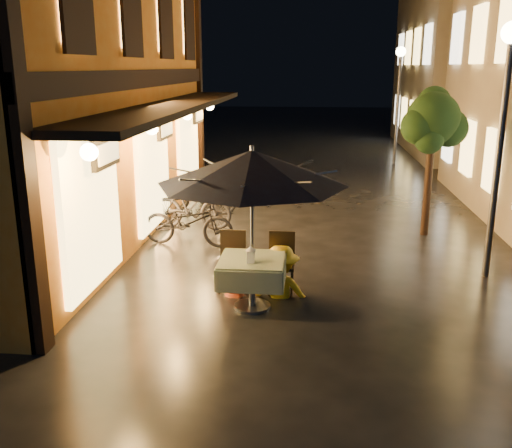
# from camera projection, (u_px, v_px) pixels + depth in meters

# --- Properties ---
(ground) EXTENTS (90.00, 90.00, 0.00)m
(ground) POSITION_uv_depth(u_px,v_px,m) (313.00, 317.00, 8.34)
(ground) COLOR black
(ground) RESTS_ON ground
(west_building) EXTENTS (5.90, 11.40, 7.40)m
(west_building) POSITION_uv_depth(u_px,v_px,m) (39.00, 58.00, 11.73)
(west_building) COLOR orange
(west_building) RESTS_ON ground
(east_building_far) EXTENTS (7.30, 10.30, 7.30)m
(east_building_far) POSITION_uv_depth(u_px,v_px,m) (495.00, 63.00, 23.91)
(east_building_far) COLOR tan
(east_building_far) RESTS_ON ground
(street_tree) EXTENTS (1.43, 1.20, 3.15)m
(street_tree) POSITION_uv_depth(u_px,v_px,m) (434.00, 122.00, 11.79)
(street_tree) COLOR black
(street_tree) RESTS_ON ground
(streetlamp_near) EXTENTS (0.36, 0.36, 4.23)m
(streetlamp_near) POSITION_uv_depth(u_px,v_px,m) (504.00, 106.00, 9.20)
(streetlamp_near) COLOR #59595E
(streetlamp_near) RESTS_ON ground
(streetlamp_far) EXTENTS (0.36, 0.36, 4.23)m
(streetlamp_far) POSITION_uv_depth(u_px,v_px,m) (399.00, 84.00, 20.70)
(streetlamp_far) COLOR #59595E
(streetlamp_far) RESTS_ON ground
(cafe_table) EXTENTS (0.99, 0.99, 0.78)m
(cafe_table) POSITION_uv_depth(u_px,v_px,m) (252.00, 271.00, 8.52)
(cafe_table) COLOR #59595E
(cafe_table) RESTS_ON ground
(patio_umbrella) EXTENTS (2.77, 2.77, 2.46)m
(patio_umbrella) POSITION_uv_depth(u_px,v_px,m) (252.00, 168.00, 8.10)
(patio_umbrella) COLOR #59595E
(patio_umbrella) RESTS_ON ground
(cafe_chair_left) EXTENTS (0.42, 0.42, 0.97)m
(cafe_chair_left) POSITION_uv_depth(u_px,v_px,m) (232.00, 257.00, 9.28)
(cafe_chair_left) COLOR black
(cafe_chair_left) RESTS_ON ground
(cafe_chair_right) EXTENTS (0.42, 0.42, 0.97)m
(cafe_chair_right) POSITION_uv_depth(u_px,v_px,m) (281.00, 259.00, 9.20)
(cafe_chair_right) COLOR black
(cafe_chair_right) RESTS_ON ground
(table_lantern) EXTENTS (0.16, 0.16, 0.25)m
(table_lantern) POSITION_uv_depth(u_px,v_px,m) (251.00, 253.00, 8.27)
(table_lantern) COLOR white
(table_lantern) RESTS_ON cafe_table
(person_orange) EXTENTS (0.75, 0.64, 1.36)m
(person_orange) POSITION_uv_depth(u_px,v_px,m) (233.00, 253.00, 9.06)
(person_orange) COLOR #DA4F2B
(person_orange) RESTS_ON ground
(person_yellow) EXTENTS (1.04, 0.60, 1.60)m
(person_yellow) POSITION_uv_depth(u_px,v_px,m) (281.00, 247.00, 8.94)
(person_yellow) COLOR yellow
(person_yellow) RESTS_ON ground
(bicycle_0) EXTENTS (1.97, 0.88, 1.00)m
(bicycle_0) POSITION_uv_depth(u_px,v_px,m) (188.00, 221.00, 11.56)
(bicycle_0) COLOR black
(bicycle_0) RESTS_ON ground
(bicycle_1) EXTENTS (1.86, 0.63, 1.10)m
(bicycle_1) POSITION_uv_depth(u_px,v_px,m) (191.00, 205.00, 12.69)
(bicycle_1) COLOR black
(bicycle_1) RESTS_ON ground
(bicycle_2) EXTENTS (1.94, 0.95, 0.97)m
(bicycle_2) POSITION_uv_depth(u_px,v_px,m) (201.00, 193.00, 14.20)
(bicycle_2) COLOR black
(bicycle_2) RESTS_ON ground
(bicycle_3) EXTENTS (1.86, 1.17, 1.09)m
(bicycle_3) POSITION_uv_depth(u_px,v_px,m) (227.00, 183.00, 15.15)
(bicycle_3) COLOR black
(bicycle_3) RESTS_ON ground
(bicycle_4) EXTENTS (1.72, 1.01, 0.86)m
(bicycle_4) POSITION_uv_depth(u_px,v_px,m) (234.00, 182.00, 15.86)
(bicycle_4) COLOR black
(bicycle_4) RESTS_ON ground
(bicycle_5) EXTENTS (1.62, 0.77, 0.94)m
(bicycle_5) POSITION_uv_depth(u_px,v_px,m) (220.00, 178.00, 16.18)
(bicycle_5) COLOR black
(bicycle_5) RESTS_ON ground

